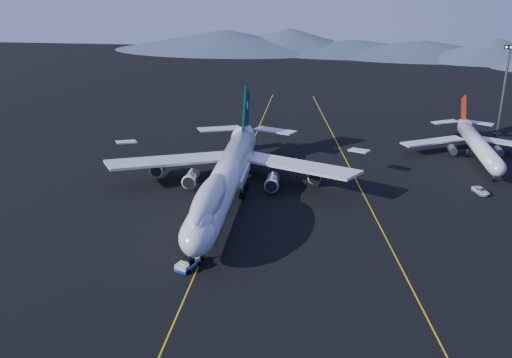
# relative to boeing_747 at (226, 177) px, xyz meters

# --- Properties ---
(ground) EXTENTS (500.00, 500.00, 0.00)m
(ground) POSITION_rel_boeing_747_xyz_m (-0.00, -0.03, -5.81)
(ground) COLOR black
(ground) RESTS_ON ground
(taxiway_line_main) EXTENTS (0.25, 220.00, 0.01)m
(taxiway_line_main) POSITION_rel_boeing_747_xyz_m (-0.00, -0.03, -5.80)
(taxiway_line_main) COLOR #DCBA0C
(taxiway_line_main) RESTS_ON ground
(taxiway_line_side) EXTENTS (28.08, 198.09, 0.01)m
(taxiway_line_side) POSITION_rel_boeing_747_xyz_m (30.00, 9.97, -5.80)
(taxiway_line_side) COLOR #DCBA0C
(taxiway_line_side) RESTS_ON ground
(boeing_747) EXTENTS (59.62, 72.43, 19.37)m
(boeing_747) POSITION_rel_boeing_747_xyz_m (0.00, 0.00, 0.00)
(boeing_747) COLOR silver
(boeing_747) RESTS_ON ground
(pushback_tug) EXTENTS (3.97, 5.31, 2.07)m
(pushback_tug) POSITION_rel_boeing_747_xyz_m (-1.70, -29.53, -5.16)
(pushback_tug) COLOR silver
(pushback_tug) RESTS_ON ground
(second_jet) EXTENTS (40.37, 45.61, 12.98)m
(second_jet) POSITION_rel_boeing_747_xyz_m (61.78, 38.24, -1.89)
(second_jet) COLOR silver
(second_jet) RESTS_ON ground
(service_van) EXTENTS (3.69, 5.46, 1.39)m
(service_van) POSITION_rel_boeing_747_xyz_m (56.81, 11.76, -5.12)
(service_van) COLOR silver
(service_van) RESTS_ON ground
(floodlight_mast) EXTENTS (3.35, 2.51, 27.10)m
(floodlight_mast) POSITION_rel_boeing_747_xyz_m (73.59, 61.93, 7.92)
(floodlight_mast) COLOR black
(floodlight_mast) RESTS_ON ground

